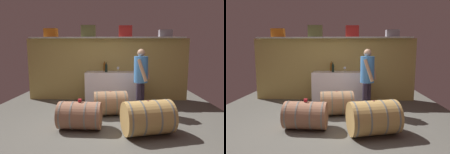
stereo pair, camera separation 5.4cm
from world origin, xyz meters
The scene contains 16 objects.
ground_plane centered at (0.00, 0.64, -0.01)m, with size 6.25×8.29×0.02m, color #58574F.
back_wall_panel centered at (0.00, 2.54, 0.97)m, with size 5.05×0.10×1.94m, color tan.
high_shelf_board centered at (0.00, 2.39, 1.96)m, with size 4.64×0.40×0.03m, color silver.
toolcase_orange centered at (-1.71, 2.39, 2.11)m, with size 0.38×0.20×0.26m, color orange.
toolcase_olive centered at (-0.56, 2.39, 2.15)m, with size 0.43×0.19×0.35m, color olive.
toolcase_red centered at (0.55, 2.39, 2.14)m, with size 0.40×0.19×0.34m, color red.
toolcase_grey centered at (1.75, 2.39, 2.08)m, with size 0.38×0.21×0.21m, color gray.
work_cabinet centered at (0.20, 2.19, 0.47)m, with size 1.64×0.59×0.94m, color white.
wine_bottle_amber centered at (-0.08, 2.37, 1.08)m, with size 0.07×0.07×0.30m.
wine_bottle_dark centered at (-0.01, 2.10, 1.07)m, with size 0.08×0.08×0.28m.
wine_glass centered at (0.34, 2.18, 1.05)m, with size 0.09×0.09×0.16m.
wine_barrel_near centered at (-0.43, 0.19, 0.28)m, with size 0.87×0.59×0.57m.
wine_barrel_far centered at (0.15, 1.06, 0.30)m, with size 0.87×0.69×0.60m.
wine_barrel_flank centered at (0.89, -0.02, 0.33)m, with size 1.04×0.84×0.66m.
tasting_cup centered at (-0.43, 0.19, 0.59)m, with size 0.07×0.07×0.06m, color red.
winemaker_pouring centered at (0.91, 1.25, 0.99)m, with size 0.43×0.52×1.61m.
Camera 1 is at (0.32, -3.50, 1.58)m, focal length 30.68 mm.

